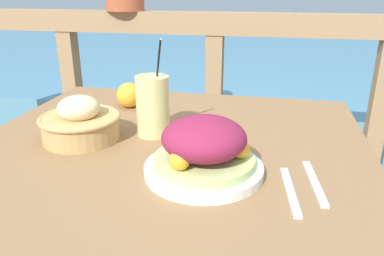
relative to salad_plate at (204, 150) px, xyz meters
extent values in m
cube|color=olive|center=(-0.11, 0.12, -0.07)|extent=(0.98, 0.96, 0.04)
cube|color=olive|center=(-0.54, 0.54, -0.45)|extent=(0.06, 0.06, 0.71)
cube|color=olive|center=(0.31, 0.54, -0.45)|extent=(0.06, 0.06, 0.71)
cube|color=#937551|center=(-0.11, 0.90, 0.16)|extent=(2.80, 0.08, 0.09)
cube|color=#937551|center=(-0.80, 0.90, -0.34)|extent=(0.07, 0.07, 0.92)
cube|color=#937551|center=(-0.11, 0.90, -0.34)|extent=(0.07, 0.07, 0.92)
cube|color=#937551|center=(0.57, 0.90, -0.34)|extent=(0.07, 0.07, 0.92)
cube|color=teal|center=(-0.11, 3.40, -0.60)|extent=(12.00, 4.00, 0.41)
cylinder|color=white|center=(0.00, 0.00, -0.04)|extent=(0.25, 0.25, 0.02)
cylinder|color=#B7D17A|center=(0.00, 0.00, -0.02)|extent=(0.21, 0.21, 0.02)
ellipsoid|color=maroon|center=(0.00, 0.00, 0.03)|extent=(0.17, 0.17, 0.08)
sphere|color=#F9A328|center=(0.07, 0.01, 0.01)|extent=(0.04, 0.04, 0.04)
sphere|color=#F9A328|center=(-0.02, 0.07, 0.01)|extent=(0.04, 0.04, 0.04)
sphere|color=#F9A328|center=(-0.04, -0.06, 0.01)|extent=(0.04, 0.04, 0.04)
cylinder|color=#DBCC7F|center=(-0.17, 0.19, 0.02)|extent=(0.09, 0.09, 0.15)
cylinder|color=white|center=(-0.16, 0.20, 0.09)|extent=(0.05, 0.06, 0.21)
cylinder|color=black|center=(-0.16, 0.20, 0.09)|extent=(0.05, 0.06, 0.21)
cylinder|color=tan|center=(-0.34, 0.12, -0.02)|extent=(0.19, 0.19, 0.06)
torus|color=tan|center=(-0.34, 0.12, 0.01)|extent=(0.20, 0.20, 0.01)
ellipsoid|color=beige|center=(-0.34, 0.12, 0.03)|extent=(0.10, 0.10, 0.06)
cube|color=silver|center=(0.17, -0.04, -0.05)|extent=(0.04, 0.18, 0.00)
cube|color=silver|center=(0.22, 0.00, -0.05)|extent=(0.04, 0.18, 0.00)
sphere|color=#F9A328|center=(-0.31, 0.39, -0.01)|extent=(0.08, 0.08, 0.08)
camera|label=1|loc=(0.12, -0.68, 0.32)|focal=35.00mm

